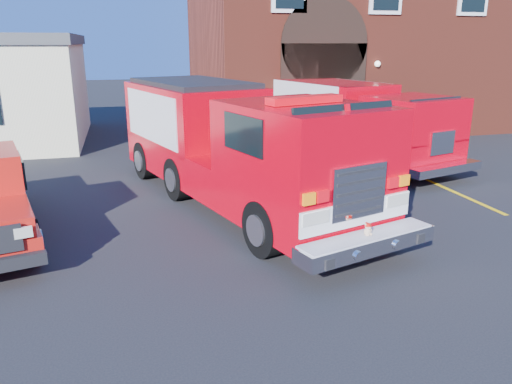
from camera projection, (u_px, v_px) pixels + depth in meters
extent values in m
plane|color=black|center=(242.00, 233.00, 10.98)|extent=(100.00, 100.00, 0.00)
cube|color=yellow|center=(467.00, 197.00, 13.51)|extent=(0.12, 3.00, 0.01)
cube|color=yellow|center=(407.00, 171.00, 16.28)|extent=(0.12, 3.00, 0.01)
cube|color=yellow|center=(365.00, 152.00, 19.06)|extent=(0.12, 3.00, 0.01)
cube|color=maroon|center=(351.00, 43.00, 25.00)|extent=(15.00, 10.00, 8.00)
cube|color=black|center=(323.00, 95.00, 20.07)|extent=(3.60, 0.12, 4.00)
cylinder|color=black|center=(325.00, 43.00, 19.49)|extent=(3.60, 0.12, 3.60)
cylinder|color=black|center=(264.00, 229.00, 9.68)|extent=(0.66, 1.18, 1.13)
cylinder|color=black|center=(352.00, 209.00, 10.80)|extent=(0.66, 1.18, 1.13)
cube|color=#C10010|center=(233.00, 170.00, 12.83)|extent=(5.07, 9.58, 0.92)
cube|color=#C10010|center=(193.00, 114.00, 14.43)|extent=(3.74, 5.05, 1.64)
cube|color=#C10010|center=(304.00, 142.00, 10.05)|extent=(3.39, 3.87, 1.54)
cube|color=black|center=(347.00, 131.00, 8.88)|extent=(2.19, 0.72, 0.96)
cube|color=red|center=(305.00, 100.00, 9.80)|extent=(1.67, 0.80, 0.14)
cube|color=white|center=(357.00, 213.00, 8.98)|extent=(2.48, 0.78, 0.45)
cube|color=silver|center=(359.00, 192.00, 8.86)|extent=(1.20, 0.41, 0.96)
cube|color=silver|center=(367.00, 243.00, 8.89)|extent=(2.91, 1.35, 0.29)
cube|color=#B7B7BF|center=(151.00, 117.00, 13.78)|extent=(1.08, 3.55, 1.33)
cube|color=#B7B7BF|center=(233.00, 111.00, 15.07)|extent=(1.08, 3.55, 1.33)
sphere|color=beige|center=(367.00, 232.00, 8.82)|extent=(0.17, 0.17, 0.14)
sphere|color=beige|center=(368.00, 227.00, 8.79)|extent=(0.14, 0.14, 0.11)
sphere|color=beige|center=(366.00, 225.00, 8.77)|extent=(0.05, 0.05, 0.04)
sphere|color=beige|center=(369.00, 224.00, 8.81)|extent=(0.05, 0.05, 0.04)
ellipsoid|color=red|center=(368.00, 225.00, 8.78)|extent=(0.14, 0.14, 0.07)
cylinder|color=red|center=(368.00, 226.00, 8.78)|extent=(0.16, 0.16, 0.01)
cylinder|color=black|center=(32.00, 241.00, 9.45)|extent=(0.49, 0.88, 0.83)
cylinder|color=black|center=(384.00, 163.00, 15.05)|extent=(0.60, 1.11, 1.06)
cylinder|color=black|center=(433.00, 156.00, 16.07)|extent=(0.60, 1.11, 1.06)
cube|color=#C10010|center=(353.00, 137.00, 17.71)|extent=(4.33, 8.07, 0.87)
cube|color=#C10010|center=(329.00, 101.00, 18.59)|extent=(3.58, 5.28, 1.45)
cube|color=#C10010|center=(413.00, 118.00, 15.18)|extent=(2.93, 2.86, 1.25)
cube|color=#B7B7BF|center=(302.00, 106.00, 18.04)|extent=(1.09, 3.92, 1.64)
cube|color=#B7B7BF|center=(354.00, 102.00, 19.20)|extent=(1.09, 3.92, 1.64)
cube|color=silver|center=(446.00, 169.00, 14.40)|extent=(2.63, 1.10, 0.24)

